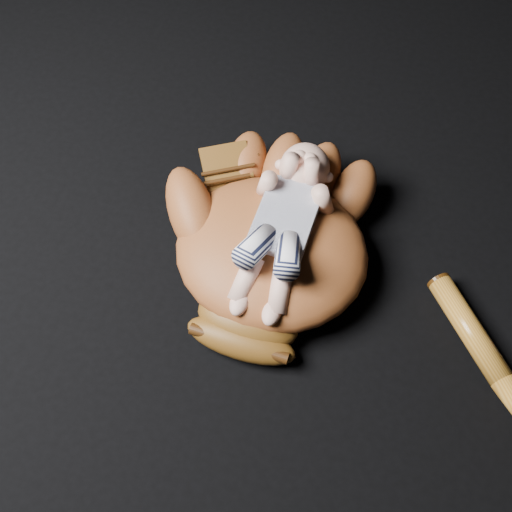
# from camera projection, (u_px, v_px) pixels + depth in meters

# --- Properties ---
(baseball_glove) EXTENTS (0.44, 0.50, 0.15)m
(baseball_glove) POSITION_uv_depth(u_px,v_px,m) (272.00, 246.00, 1.10)
(baseball_glove) COLOR brown
(baseball_glove) RESTS_ON ground
(newborn_baby) EXTENTS (0.17, 0.34, 0.14)m
(newborn_baby) POSITION_uv_depth(u_px,v_px,m) (281.00, 229.00, 1.05)
(newborn_baby) COLOR #D9A28C
(newborn_baby) RESTS_ON baseball_glove
(baseball_bat) EXTENTS (0.31, 0.37, 0.04)m
(baseball_bat) POSITION_uv_depth(u_px,v_px,m) (511.00, 394.00, 1.02)
(baseball_bat) COLOR #A0661F
(baseball_bat) RESTS_ON ground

